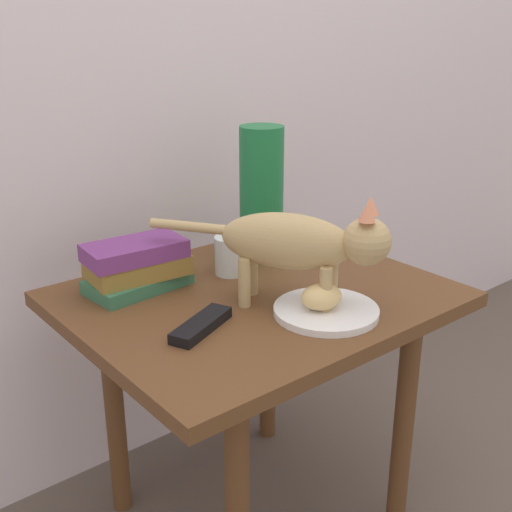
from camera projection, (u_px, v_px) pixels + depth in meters
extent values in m
cube|color=silver|center=(137.00, 23.00, 1.46)|extent=(4.00, 0.04, 2.20)
cube|color=brown|center=(256.00, 299.00, 1.34)|extent=(0.74, 0.61, 0.03)
cylinder|color=brown|center=(404.00, 426.00, 1.41)|extent=(0.04, 0.04, 0.55)
cylinder|color=brown|center=(115.00, 409.00, 1.47)|extent=(0.04, 0.04, 0.55)
cylinder|color=brown|center=(268.00, 348.00, 1.74)|extent=(0.04, 0.04, 0.55)
cylinder|color=white|center=(326.00, 311.00, 1.23)|extent=(0.20, 0.20, 0.01)
ellipsoid|color=#E0BC7A|center=(321.00, 297.00, 1.21)|extent=(0.10, 0.08, 0.05)
cylinder|color=tan|center=(332.00, 281.00, 1.26)|extent=(0.02, 0.02, 0.10)
cylinder|color=tan|center=(325.00, 292.00, 1.21)|extent=(0.02, 0.02, 0.10)
cylinder|color=tan|center=(254.00, 272.00, 1.30)|extent=(0.02, 0.02, 0.10)
cylinder|color=tan|center=(244.00, 283.00, 1.25)|extent=(0.02, 0.02, 0.10)
ellipsoid|color=tan|center=(286.00, 241.00, 1.23)|extent=(0.22, 0.27, 0.11)
sphere|color=tan|center=(367.00, 242.00, 1.18)|extent=(0.09, 0.09, 0.09)
cone|color=#DD8460|center=(371.00, 205.00, 1.18)|extent=(0.03, 0.03, 0.03)
cone|color=#DD8460|center=(367.00, 212.00, 1.14)|extent=(0.03, 0.03, 0.03)
cylinder|color=tan|center=(188.00, 226.00, 1.28)|extent=(0.10, 0.14, 0.02)
cube|color=#336B4C|center=(138.00, 282.00, 1.34)|extent=(0.22, 0.13, 0.03)
cube|color=olive|center=(138.00, 266.00, 1.33)|extent=(0.21, 0.14, 0.04)
cube|color=#72337A|center=(135.00, 251.00, 1.31)|extent=(0.21, 0.12, 0.04)
cylinder|color=#196B38|center=(261.00, 194.00, 1.47)|extent=(0.10, 0.10, 0.31)
cylinder|color=silver|center=(230.00, 255.00, 1.42)|extent=(0.07, 0.07, 0.08)
cylinder|color=silver|center=(230.00, 264.00, 1.42)|extent=(0.06, 0.06, 0.04)
cube|color=black|center=(201.00, 325.00, 1.17)|extent=(0.16, 0.10, 0.02)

